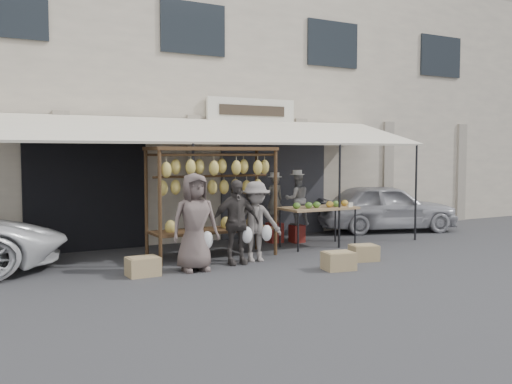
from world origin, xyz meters
TOP-DOWN VIEW (x-y plane):
  - ground_plane at (0.00, 0.00)m, footprint 90.00×90.00m
  - shophouse at (-0.00, 6.50)m, footprint 24.00×6.15m
  - awning at (0.01, 2.28)m, footprint 10.00×2.35m
  - banana_rack at (-0.45, 1.42)m, footprint 2.60×0.90m
  - produce_table at (2.17, 1.47)m, footprint 1.70×0.90m
  - vendor_left at (1.63, 2.51)m, footprint 0.43×0.30m
  - vendor_right at (2.09, 2.24)m, footprint 0.70×0.61m
  - customer_left at (-1.29, 0.41)m, footprint 0.89×0.61m
  - customer_mid at (-0.37, 0.60)m, footprint 0.98×0.49m
  - customer_right at (0.09, 0.65)m, footprint 1.12×0.80m
  - stool_left at (1.63, 2.51)m, footprint 0.41×0.41m
  - stool_right at (2.09, 2.24)m, footprint 0.38×0.38m
  - crate_near_a at (1.02, -0.78)m, footprint 0.60×0.50m
  - crate_near_b at (1.99, -0.31)m, footprint 0.59×0.50m
  - crate_far at (-2.24, 0.45)m, footprint 0.55×0.42m
  - sedan at (5.28, 2.74)m, footprint 4.07×2.61m

SIDE VIEW (x-z plane):
  - ground_plane at x=0.00m, z-range 0.00..0.00m
  - crate_near_b at x=1.99m, z-range 0.00..0.31m
  - crate_far at x=-2.24m, z-range 0.00..0.32m
  - crate_near_a at x=1.02m, z-range 0.00..0.32m
  - stool_right at x=2.09m, z-range 0.00..0.42m
  - stool_left at x=1.63m, z-range 0.00..0.46m
  - sedan at x=5.28m, z-range 0.00..1.29m
  - customer_right at x=0.09m, z-range 0.00..1.57m
  - customer_mid at x=-0.37m, z-range 0.00..1.61m
  - produce_table at x=2.17m, z-range 0.35..1.39m
  - customer_left at x=-1.29m, z-range 0.00..1.76m
  - vendor_left at x=1.63m, z-range 0.46..1.58m
  - vendor_right at x=2.09m, z-range 0.42..1.64m
  - banana_rack at x=-0.45m, z-range 0.46..2.69m
  - awning at x=0.01m, z-range 1.12..4.03m
  - shophouse at x=0.00m, z-range 0.00..7.30m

